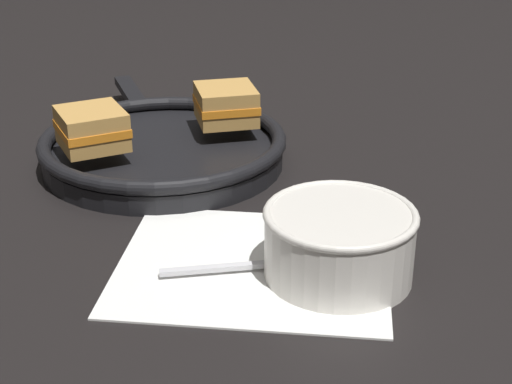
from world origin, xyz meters
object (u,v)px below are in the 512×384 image
(soup_bowl, at_px, (339,239))
(sandwich_near_left, at_px, (92,128))
(skillet, at_px, (163,148))
(sandwich_near_right, at_px, (226,104))
(spoon, at_px, (274,263))

(soup_bowl, relative_size, sandwich_near_left, 1.34)
(skillet, xyz_separation_m, sandwich_near_right, (0.07, 0.05, 0.04))
(sandwich_near_right, bearing_deg, sandwich_near_left, -141.75)
(skillet, distance_m, sandwich_near_left, 0.10)
(soup_bowl, height_order, spoon, soup_bowl)
(soup_bowl, xyz_separation_m, skillet, (-0.24, 0.25, -0.02))
(spoon, xyz_separation_m, sandwich_near_left, (-0.24, 0.19, 0.06))
(spoon, xyz_separation_m, sandwich_near_right, (-0.10, 0.30, 0.06))
(skillet, relative_size, sandwich_near_right, 4.12)
(sandwich_near_left, bearing_deg, spoon, -37.67)
(spoon, bearing_deg, sandwich_near_right, 90.97)
(soup_bowl, distance_m, sandwich_near_right, 0.34)
(skillet, bearing_deg, sandwich_near_left, -140.42)
(spoon, bearing_deg, sandwich_near_left, 124.56)
(soup_bowl, relative_size, skillet, 0.35)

